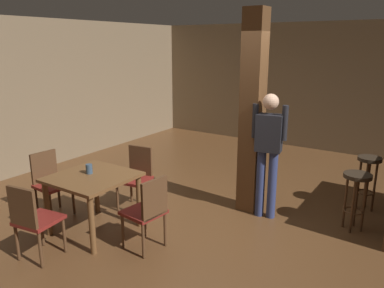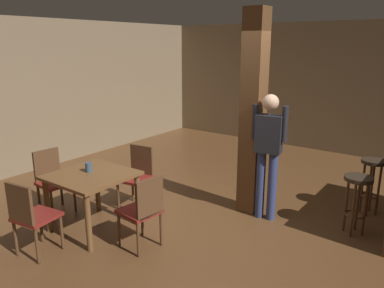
# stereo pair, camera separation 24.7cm
# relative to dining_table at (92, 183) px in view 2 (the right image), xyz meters

# --- Properties ---
(ground_plane) EXTENTS (10.80, 10.80, 0.00)m
(ground_plane) POSITION_rel_dining_table_xyz_m (1.19, 1.00, -0.62)
(ground_plane) COLOR brown
(wall_back) EXTENTS (8.00, 0.10, 2.80)m
(wall_back) POSITION_rel_dining_table_xyz_m (1.19, 5.50, 0.78)
(wall_back) COLOR #756047
(wall_back) RESTS_ON ground_plane
(wall_left) EXTENTS (0.10, 9.00, 2.80)m
(wall_left) POSITION_rel_dining_table_xyz_m (-2.81, 1.00, 0.78)
(wall_left) COLOR #756047
(wall_left) RESTS_ON ground_plane
(pillar) EXTENTS (0.28, 0.28, 2.80)m
(pillar) POSITION_rel_dining_table_xyz_m (1.37, 1.69, 0.78)
(pillar) COLOR brown
(pillar) RESTS_ON ground_plane
(dining_table) EXTENTS (0.95, 0.95, 0.75)m
(dining_table) POSITION_rel_dining_table_xyz_m (0.00, 0.00, 0.00)
(dining_table) COLOR brown
(dining_table) RESTS_ON ground_plane
(chair_north) EXTENTS (0.48, 0.48, 0.89)m
(chair_north) POSITION_rel_dining_table_xyz_m (-0.03, 0.85, -0.12)
(chair_north) COLOR maroon
(chair_north) RESTS_ON ground_plane
(chair_east) EXTENTS (0.47, 0.47, 0.89)m
(chair_east) POSITION_rel_dining_table_xyz_m (0.87, 0.02, -0.12)
(chair_east) COLOR maroon
(chair_east) RESTS_ON ground_plane
(chair_west) EXTENTS (0.45, 0.45, 0.89)m
(chair_west) POSITION_rel_dining_table_xyz_m (-0.87, -0.00, -0.12)
(chair_west) COLOR maroon
(chair_west) RESTS_ON ground_plane
(chair_south) EXTENTS (0.47, 0.47, 0.89)m
(chair_south) POSITION_rel_dining_table_xyz_m (-0.03, -0.84, -0.12)
(chair_south) COLOR maroon
(chair_south) RESTS_ON ground_plane
(napkin_cup) EXTENTS (0.08, 0.08, 0.12)m
(napkin_cup) POSITION_rel_dining_table_xyz_m (-0.09, 0.04, 0.19)
(napkin_cup) COLOR #33475B
(napkin_cup) RESTS_ON dining_table
(standing_person) EXTENTS (0.47, 0.26, 1.72)m
(standing_person) POSITION_rel_dining_table_xyz_m (1.67, 1.59, 0.38)
(standing_person) COLOR black
(standing_person) RESTS_ON ground_plane
(bar_stool_near) EXTENTS (0.35, 0.35, 0.76)m
(bar_stool_near) POSITION_rel_dining_table_xyz_m (2.77, 1.85, -0.05)
(bar_stool_near) COLOR #2D2319
(bar_stool_near) RESTS_ON ground_plane
(bar_stool_mid) EXTENTS (0.32, 0.32, 0.80)m
(bar_stool_mid) POSITION_rel_dining_table_xyz_m (2.79, 2.58, -0.04)
(bar_stool_mid) COLOR #2D2319
(bar_stool_mid) RESTS_ON ground_plane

